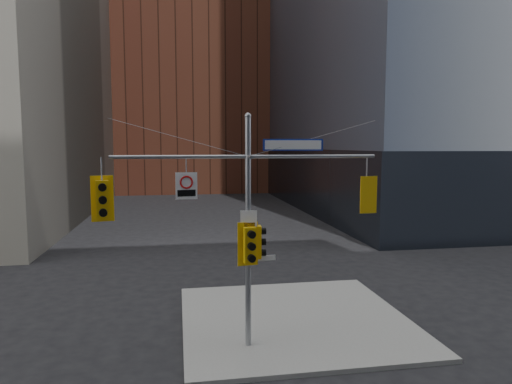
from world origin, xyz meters
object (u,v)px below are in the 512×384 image
object	(u,v)px
traffic_light_west_arm	(103,199)
street_sign_blade	(293,145)
traffic_light_pole_side	(259,242)
signal_assembly	(248,209)
regulatory_sign_arm	(186,185)
traffic_light_pole_front	(250,245)
traffic_light_east_arm	(366,194)

from	to	relation	value
traffic_light_west_arm	street_sign_blade	distance (m)	5.81
traffic_light_west_arm	street_sign_blade	world-z (taller)	street_sign_blade
traffic_light_west_arm	traffic_light_pole_side	bearing A→B (deg)	-10.64
signal_assembly	regulatory_sign_arm	size ratio (longest dim) A/B	10.08
traffic_light_pole_front	street_sign_blade	world-z (taller)	street_sign_blade
street_sign_blade	regulatory_sign_arm	distance (m)	3.42
signal_assembly	traffic_light_west_arm	xyz separation A→B (m)	(-4.21, 0.01, 0.38)
traffic_light_west_arm	traffic_light_pole_front	bearing A→B (deg)	-14.33
traffic_light_pole_side	signal_assembly	bearing A→B (deg)	94.12
traffic_light_pole_front	regulatory_sign_arm	bearing A→B (deg)	163.70
traffic_light_pole_side	street_sign_blade	distance (m)	3.14
traffic_light_east_arm	traffic_light_pole_front	bearing A→B (deg)	-0.42
street_sign_blade	signal_assembly	bearing A→B (deg)	-175.99
traffic_light_west_arm	traffic_light_pole_side	distance (m)	4.75
traffic_light_west_arm	traffic_light_east_arm	world-z (taller)	traffic_light_west_arm
signal_assembly	traffic_light_east_arm	size ratio (longest dim) A/B	6.88
signal_assembly	traffic_light_west_arm	distance (m)	4.23
traffic_light_pole_side	regulatory_sign_arm	size ratio (longest dim) A/B	1.26
signal_assembly	street_sign_blade	size ratio (longest dim) A/B	4.35
signal_assembly	traffic_light_pole_front	world-z (taller)	signal_assembly
traffic_light_west_arm	traffic_light_pole_front	distance (m)	4.46
traffic_light_west_arm	signal_assembly	bearing A→B (deg)	-10.71
traffic_light_west_arm	street_sign_blade	bearing A→B (deg)	-10.63
traffic_light_east_arm	traffic_light_pole_front	xyz separation A→B (m)	(-3.77, -0.27, -1.43)
traffic_light_east_arm	regulatory_sign_arm	distance (m)	5.61
traffic_light_east_arm	street_sign_blade	distance (m)	2.84
traffic_light_east_arm	traffic_light_pole_side	size ratio (longest dim) A/B	1.16
street_sign_blade	traffic_light_west_arm	bearing A→B (deg)	-176.23
signal_assembly	traffic_light_pole_front	distance (m)	1.08
traffic_light_pole_side	traffic_light_pole_front	bearing A→B (deg)	133.31
traffic_light_pole_side	traffic_light_pole_front	size ratio (longest dim) A/B	0.76
traffic_light_east_arm	signal_assembly	bearing A→B (deg)	-4.47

